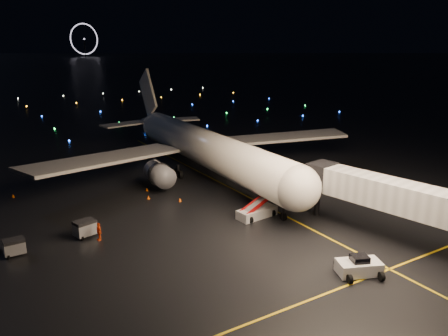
{
  "coord_description": "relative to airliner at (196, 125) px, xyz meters",
  "views": [
    {
      "loc": [
        -19.73,
        -32.91,
        19.94
      ],
      "look_at": [
        7.53,
        12.0,
        5.0
      ],
      "focal_mm": 35.0,
      "sensor_mm": 36.0,
      "label": 1
    }
  ],
  "objects": [
    {
      "name": "lane_cross",
      "position": [
        -16.75,
        -37.56,
        -7.64
      ],
      "size": [
        60.0,
        0.25,
        0.02
      ],
      "primitive_type": "cube",
      "color": "gold",
      "rests_on": "ground"
    },
    {
      "name": "pushback_tug",
      "position": [
        -2.91,
        -36.71,
        -6.73
      ],
      "size": [
        4.33,
        3.33,
        1.83
      ],
      "primitive_type": "cube",
      "rotation": [
        0.0,
        0.0,
        -0.39
      ],
      "color": "silver",
      "rests_on": "ground"
    },
    {
      "name": "taxiway_lights",
      "position": [
        -11.75,
        78.44,
        -7.47
      ],
      "size": [
        164.0,
        92.0,
        0.36
      ],
      "primitive_type": null,
      "color": "black",
      "rests_on": "ground"
    },
    {
      "name": "ferris_wheel",
      "position": [
        158.25,
        692.44,
        18.35
      ],
      "size": [
        49.33,
        16.8,
        52.0
      ],
      "primitive_type": null,
      "rotation": [
        0.0,
        0.0,
        0.26
      ],
      "color": "black",
      "rests_on": "ground"
    },
    {
      "name": "belt_loader",
      "position": [
        -2.88,
        -20.92,
        -5.88
      ],
      "size": [
        7.46,
        2.75,
        3.53
      ],
      "primitive_type": null,
      "rotation": [
        0.0,
        0.0,
        0.11
      ],
      "color": "silver",
      "rests_on": "ground"
    },
    {
      "name": "safety_cone_2",
      "position": [
        -11.6,
        -8.21,
        -7.4
      ],
      "size": [
        0.58,
        0.58,
        0.51
      ],
      "primitive_type": "cone",
      "rotation": [
        0.0,
        0.0,
        -0.4
      ],
      "color": "#FF5F05",
      "rests_on": "ground"
    },
    {
      "name": "airliner",
      "position": [
        0.0,
        0.0,
        0.0
      ],
      "size": [
        55.72,
        53.12,
        15.3
      ],
      "primitive_type": null,
      "rotation": [
        0.0,
        0.0,
        -0.03
      ],
      "color": "silver",
      "rests_on": "ground"
    },
    {
      "name": "baggage_cart_0",
      "position": [
        -21.83,
        -15.8,
        -6.73
      ],
      "size": [
        2.47,
        2.01,
        1.83
      ],
      "primitive_type": "cube",
      "rotation": [
        0.0,
        0.0,
        0.26
      ],
      "color": "gray",
      "rests_on": "ground"
    },
    {
      "name": "safety_cone_3",
      "position": [
        -27.01,
        1.85,
        -7.4
      ],
      "size": [
        0.52,
        0.52,
        0.5
      ],
      "primitive_type": "cone",
      "rotation": [
        0.0,
        0.0,
        0.21
      ],
      "color": "#FF5F05",
      "rests_on": "ground"
    },
    {
      "name": "baggage_cart_1",
      "position": [
        -28.85,
        -16.56,
        -6.82
      ],
      "size": [
        2.01,
        1.46,
        1.65
      ],
      "primitive_type": "cube",
      "rotation": [
        0.0,
        0.0,
        0.05
      ],
      "color": "gray",
      "rests_on": "ground"
    },
    {
      "name": "safety_cone_1",
      "position": [
        -10.54,
        -5.0,
        -7.41
      ],
      "size": [
        0.51,
        0.51,
        0.47
      ],
      "primitive_type": "cone",
      "rotation": [
        0.0,
        0.0,
        0.25
      ],
      "color": "#FF5F05",
      "rests_on": "ground"
    },
    {
      "name": "crew_c",
      "position": [
        -20.81,
        -17.53,
        -6.67
      ],
      "size": [
        0.61,
        1.19,
        1.96
      ],
      "primitive_type": "imported",
      "rotation": [
        0.0,
        0.0,
        -1.45
      ],
      "color": "#FF5717",
      "rests_on": "ground"
    },
    {
      "name": "lane_centre",
      "position": [
        0.25,
        -12.56,
        -7.64
      ],
      "size": [
        0.25,
        80.0,
        0.02
      ],
      "primitive_type": "cube",
      "color": "gold",
      "rests_on": "ground"
    },
    {
      "name": "safety_cone_0",
      "position": [
        -8.42,
        -11.28,
        -7.41
      ],
      "size": [
        0.52,
        0.52,
        0.47
      ],
      "primitive_type": "cone",
      "rotation": [
        0.0,
        0.0,
        -0.29
      ],
      "color": "#FF5F05",
      "rests_on": "ground"
    }
  ]
}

